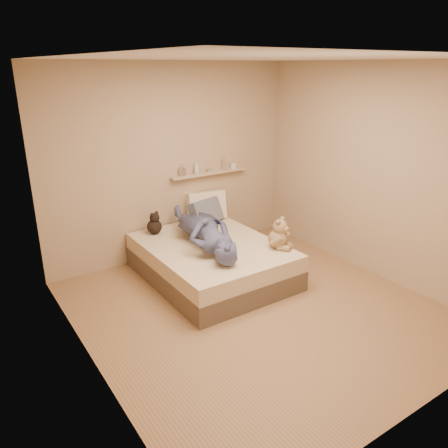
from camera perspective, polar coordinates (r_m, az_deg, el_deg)
room at (r=4.41m, az=4.72°, el=3.71°), size 3.80×3.80×3.80m
bed at (r=5.51m, az=-1.63°, el=-4.81°), size 1.50×1.90×0.45m
game_console at (r=4.90m, az=0.62°, el=-3.29°), size 0.18×0.13×0.06m
teddy_bear at (r=5.29m, az=7.23°, el=-1.50°), size 0.31×0.32×0.39m
dark_plush at (r=5.77m, az=-9.07°, el=-0.05°), size 0.20×0.20×0.30m
pillow_cream at (r=6.23m, az=-2.31°, el=2.38°), size 0.58×0.31×0.42m
pillow_grey at (r=6.08m, az=-2.37°, el=1.63°), size 0.55×0.40×0.37m
person at (r=5.34m, az=-2.49°, el=-0.83°), size 0.90×1.65×0.37m
wall_shelf at (r=6.23m, az=-1.92°, el=6.68°), size 1.20×0.12×0.03m
shelf_bottles at (r=6.16m, az=-2.62°, el=7.33°), size 0.93×0.09×0.18m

